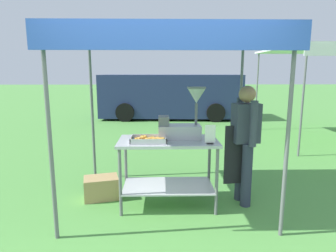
{
  "coord_description": "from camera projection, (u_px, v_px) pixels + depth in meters",
  "views": [
    {
      "loc": [
        -0.0,
        -2.57,
        1.78
      ],
      "look_at": [
        0.09,
        1.3,
        1.06
      ],
      "focal_mm": 30.85,
      "sensor_mm": 36.0,
      "label": 1
    }
  ],
  "objects": [
    {
      "name": "donut_fryer",
      "position": [
        183.0,
        121.0,
        3.83
      ],
      "size": [
        0.62,
        0.28,
        0.69
      ],
      "color": "#B7B7BC",
      "rests_on": "donut_cart"
    },
    {
      "name": "menu_sign",
      "position": [
        210.0,
        136.0,
        3.55
      ],
      "size": [
        0.13,
        0.05,
        0.24
      ],
      "color": "black",
      "rests_on": "donut_cart"
    },
    {
      "name": "supply_crate",
      "position": [
        102.0,
        188.0,
        4.12
      ],
      "size": [
        0.54,
        0.43,
        0.31
      ],
      "color": "tan",
      "rests_on": "ground"
    },
    {
      "name": "stall_canopy",
      "position": [
        168.0,
        41.0,
        3.64
      ],
      "size": [
        2.66,
        2.05,
        2.27
      ],
      "color": "slate",
      "rests_on": "ground"
    },
    {
      "name": "van_navy",
      "position": [
        170.0,
        96.0,
        11.35
      ],
      "size": [
        5.42,
        2.29,
        1.69
      ],
      "color": "navy",
      "rests_on": "ground"
    },
    {
      "name": "donut_tray",
      "position": [
        150.0,
        140.0,
        3.65
      ],
      "size": [
        0.47,
        0.31,
        0.07
      ],
      "color": "#B7B7BC",
      "rests_on": "donut_cart"
    },
    {
      "name": "ground_plane",
      "position": [
        162.0,
        132.0,
        8.75
      ],
      "size": [
        70.0,
        70.0,
        0.0
      ],
      "primitive_type": "plane",
      "color": "#519342"
    },
    {
      "name": "donut_cart",
      "position": [
        168.0,
        158.0,
        3.82
      ],
      "size": [
        1.3,
        0.68,
        0.91
      ],
      "color": "#B7B7BC",
      "rests_on": "ground"
    },
    {
      "name": "vendor",
      "position": [
        245.0,
        139.0,
        3.85
      ],
      "size": [
        0.46,
        0.54,
        1.61
      ],
      "color": "#2D3347",
      "rests_on": "ground"
    }
  ]
}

